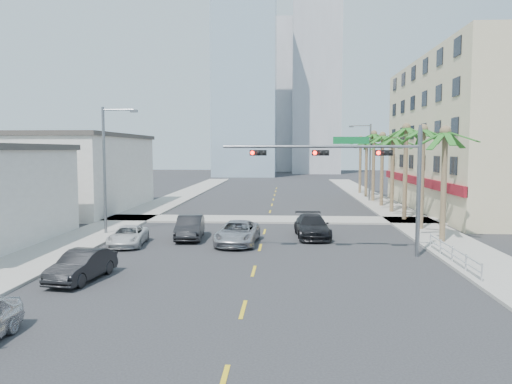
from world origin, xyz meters
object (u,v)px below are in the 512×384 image
traffic_signal_mast (361,167)px  car_parked_far (128,236)px  car_lane_left (190,227)px  car_lane_right (312,226)px  car_parked_mid (82,265)px  car_lane_center (238,233)px

traffic_signal_mast → car_parked_far: 14.99m
traffic_signal_mast → car_lane_left: bearing=155.8°
car_lane_left → car_lane_right: bearing=1.9°
car_parked_far → car_lane_left: car_lane_left is taller
traffic_signal_mast → car_parked_mid: bearing=-155.5°
car_lane_center → car_lane_right: (4.86, 2.79, 0.04)m
car_parked_far → car_lane_left: size_ratio=0.92×
car_lane_left → car_parked_mid: bearing=-109.9°
traffic_signal_mast → car_parked_far: (-14.14, 2.23, -4.45)m
car_parked_mid → car_lane_right: size_ratio=0.79×
car_parked_mid → car_parked_far: car_parked_mid is taller
car_lane_center → car_parked_far: bearing=-170.1°
car_lane_left → car_lane_right: 8.35m
traffic_signal_mast → car_lane_right: (-2.42, 5.84, -4.28)m
car_parked_mid → car_lane_center: car_lane_center is taller
traffic_signal_mast → car_parked_mid: (-13.58, -6.20, -4.37)m
traffic_signal_mast → car_lane_right: traffic_signal_mast is taller
car_parked_far → car_lane_right: bearing=11.3°
traffic_signal_mast → car_lane_right: 7.64m
car_lane_left → car_lane_right: (8.28, 1.04, -0.00)m
traffic_signal_mast → car_lane_right: size_ratio=2.08×
car_lane_left → car_lane_center: bearing=-32.3°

